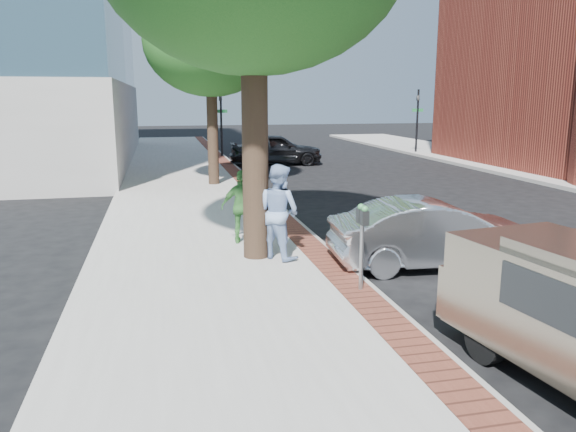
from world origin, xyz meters
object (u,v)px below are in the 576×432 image
object	(u,v)px
person_green	(243,207)
parking_meter	(362,229)
sedan_silver	(434,234)
bg_car	(276,149)
person_officer	(279,211)
person_gray	(254,211)

from	to	relation	value
person_green	parking_meter	bearing A→B (deg)	122.03
sedan_silver	bg_car	distance (m)	17.81
person_officer	bg_car	world-z (taller)	person_officer
person_gray	person_officer	world-z (taller)	person_officer
parking_meter	person_green	distance (m)	3.88
parking_meter	person_green	size ratio (longest dim) A/B	0.90
person_gray	person_officer	xyz separation A→B (m)	(0.46, -0.29, 0.02)
bg_car	person_gray	bearing A→B (deg)	172.23
sedan_silver	bg_car	bearing A→B (deg)	2.44
person_gray	sedan_silver	bearing A→B (deg)	57.19
bg_car	sedan_silver	bearing A→B (deg)	-175.97
person_gray	bg_car	world-z (taller)	person_gray
bg_car	parking_meter	bearing A→B (deg)	178.01
person_green	bg_car	size ratio (longest dim) A/B	0.35
parking_meter	person_gray	size ratio (longest dim) A/B	0.79
person_gray	sedan_silver	world-z (taller)	person_gray
person_officer	person_green	bearing A→B (deg)	-14.99
parking_meter	sedan_silver	distance (m)	2.56
person_officer	person_gray	bearing A→B (deg)	22.22
sedan_silver	bg_car	xyz separation A→B (m)	(0.41, 17.80, 0.11)
parking_meter	person_green	world-z (taller)	person_green
person_green	bg_car	bearing A→B (deg)	-94.57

